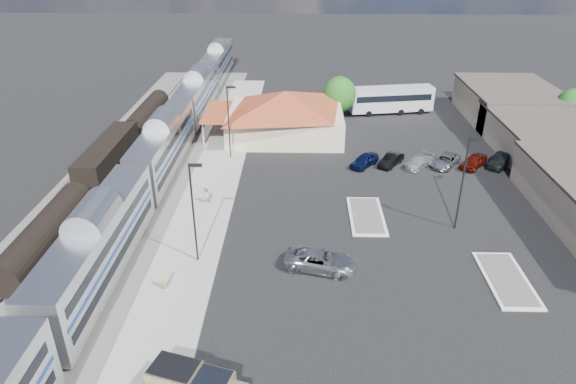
{
  "coord_description": "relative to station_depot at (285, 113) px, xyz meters",
  "views": [
    {
      "loc": [
        -2.52,
        -41.55,
        24.73
      ],
      "look_at": [
        -3.62,
        1.57,
        2.8
      ],
      "focal_mm": 32.0,
      "sensor_mm": 36.0,
      "label": 1
    }
  ],
  "objects": [
    {
      "name": "parked_car_b",
      "position": [
        12.81,
        -9.64,
        -2.44
      ],
      "size": [
        3.61,
        4.3,
        1.39
      ],
      "primitive_type": "imported",
      "rotation": [
        0.0,
        0.0,
        -0.61
      ],
      "color": "black",
      "rests_on": "ground"
    },
    {
      "name": "person_a",
      "position": [
        -8.19,
        -33.99,
        -2.12
      ],
      "size": [
        0.46,
        0.65,
        1.66
      ],
      "primitive_type": "imported",
      "rotation": [
        0.0,
        0.0,
        1.69
      ],
      "color": "gold",
      "rests_on": "platform"
    },
    {
      "name": "coach_bus",
      "position": [
        15.71,
        10.1,
        -0.81
      ],
      "size": [
        12.82,
        4.81,
        4.02
      ],
      "rotation": [
        0.0,
        0.0,
        1.74
      ],
      "color": "white",
      "rests_on": "ground"
    },
    {
      "name": "passenger_train",
      "position": [
        -13.44,
        -11.59,
        -0.26
      ],
      "size": [
        3.0,
        104.0,
        5.55
      ],
      "color": "silver",
      "rests_on": "ground"
    },
    {
      "name": "person_b",
      "position": [
        -7.41,
        -19.88,
        -2.08
      ],
      "size": [
        0.95,
        1.04,
        1.74
      ],
      "primitive_type": "imported",
      "rotation": [
        0.0,
        0.0,
        -2.0
      ],
      "color": "silver",
      "rests_on": "platform"
    },
    {
      "name": "ground",
      "position": [
        4.56,
        -24.0,
        -3.13
      ],
      "size": [
        280.0,
        280.0,
        0.0
      ],
      "primitive_type": "plane",
      "color": "black",
      "rests_on": "ground"
    },
    {
      "name": "station_depot",
      "position": [
        0.0,
        0.0,
        0.0
      ],
      "size": [
        18.35,
        12.24,
        6.2
      ],
      "color": "beige",
      "rests_on": "ground"
    },
    {
      "name": "traffic_island_south",
      "position": [
        8.56,
        -22.0,
        -3.03
      ],
      "size": [
        3.3,
        7.5,
        0.21
      ],
      "color": "silver",
      "rests_on": "ground"
    },
    {
      "name": "buildings_east",
      "position": [
        32.56,
        -9.72,
        -0.86
      ],
      "size": [
        14.4,
        51.4,
        4.8
      ],
      "color": "#C6B28C",
      "rests_on": "ground"
    },
    {
      "name": "lamp_plat_s",
      "position": [
        -6.34,
        -30.0,
        2.21
      ],
      "size": [
        1.08,
        0.25,
        9.0
      ],
      "color": "black",
      "rests_on": "ground"
    },
    {
      "name": "parked_car_d",
      "position": [
        19.21,
        -9.64,
        -2.47
      ],
      "size": [
        4.52,
        5.13,
        1.32
      ],
      "primitive_type": "imported",
      "rotation": [
        0.0,
        0.0,
        -0.62
      ],
      "color": "gray",
      "rests_on": "ground"
    },
    {
      "name": "lamp_lot",
      "position": [
        16.66,
        -24.0,
        2.21
      ],
      "size": [
        1.08,
        0.25,
        9.0
      ],
      "color": "black",
      "rests_on": "ground"
    },
    {
      "name": "parked_car_a",
      "position": [
        9.61,
        -9.94,
        -2.39
      ],
      "size": [
        4.07,
        4.53,
        1.49
      ],
      "primitive_type": "imported",
      "rotation": [
        0.0,
        0.0,
        -0.66
      ],
      "color": "#0C1840",
      "rests_on": "ground"
    },
    {
      "name": "freight_cars",
      "position": [
        -19.44,
        -13.14,
        -1.21
      ],
      "size": [
        2.8,
        46.0,
        4.0
      ],
      "color": "black",
      "rests_on": "ground"
    },
    {
      "name": "lamp_plat_n",
      "position": [
        -6.34,
        -8.0,
        2.21
      ],
      "size": [
        1.08,
        0.25,
        9.0
      ],
      "color": "black",
      "rests_on": "ground"
    },
    {
      "name": "tree_east_c",
      "position": [
        38.56,
        2.0,
        0.63
      ],
      "size": [
        4.41,
        4.41,
        6.21
      ],
      "color": "#382314",
      "rests_on": "ground"
    },
    {
      "name": "suv",
      "position": [
        3.83,
        -30.8,
        -2.31
      ],
      "size": [
        6.35,
        4.01,
        1.63
      ],
      "primitive_type": "imported",
      "rotation": [
        0.0,
        0.0,
        1.33
      ],
      "color": "#9D9EA4",
      "rests_on": "ground"
    },
    {
      "name": "parked_car_c",
      "position": [
        16.01,
        -9.94,
        -2.48
      ],
      "size": [
        4.33,
        4.52,
        1.29
      ],
      "primitive_type": "imported",
      "rotation": [
        0.0,
        0.0,
        -0.73
      ],
      "color": "silver",
      "rests_on": "ground"
    },
    {
      "name": "railbed",
      "position": [
        -16.44,
        -16.0,
        -3.07
      ],
      "size": [
        16.0,
        100.0,
        0.12
      ],
      "primitive_type": "cube",
      "color": "#4C4944",
      "rests_on": "ground"
    },
    {
      "name": "parked_car_e",
      "position": [
        22.41,
        -9.94,
        -2.38
      ],
      "size": [
        4.21,
        4.48,
        1.5
      ],
      "primitive_type": "imported",
      "rotation": [
        0.0,
        0.0,
        -0.71
      ],
      "color": "maroon",
      "rests_on": "ground"
    },
    {
      "name": "parked_car_f",
      "position": [
        25.61,
        -9.64,
        -2.38
      ],
      "size": [
        4.06,
        4.6,
        1.51
      ],
      "primitive_type": "imported",
      "rotation": [
        0.0,
        0.0,
        -0.66
      ],
      "color": "black",
      "rests_on": "ground"
    },
    {
      "name": "traffic_island_north",
      "position": [
        18.56,
        -32.0,
        -3.03
      ],
      "size": [
        3.3,
        7.5,
        0.21
      ],
      "color": "silver",
      "rests_on": "ground"
    },
    {
      "name": "platform",
      "position": [
        -7.44,
        -18.0,
        -3.04
      ],
      "size": [
        5.5,
        92.0,
        0.18
      ],
      "primitive_type": "cube",
      "color": "gray",
      "rests_on": "ground"
    },
    {
      "name": "tree_depot",
      "position": [
        7.56,
        6.0,
        0.89
      ],
      "size": [
        4.71,
        4.71,
        6.63
      ],
      "color": "#382314",
      "rests_on": "ground"
    }
  ]
}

